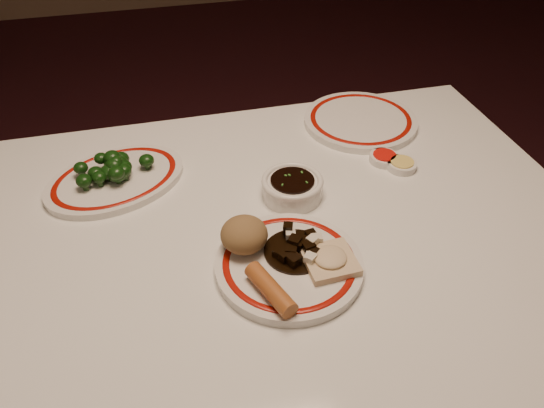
{
  "coord_description": "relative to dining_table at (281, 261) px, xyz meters",
  "views": [
    {
      "loc": [
        -0.2,
        -0.72,
        1.42
      ],
      "look_at": [
        -0.02,
        0.01,
        0.8
      ],
      "focal_mm": 35.0,
      "sensor_mm": 36.0,
      "label": 1
    }
  ],
  "objects": [
    {
      "name": "broccoli_pile",
      "position": [
        -0.3,
        0.22,
        0.13
      ],
      "size": [
        0.16,
        0.1,
        0.05
      ],
      "color": "#23471C",
      "rests_on": "broccoli_plate"
    },
    {
      "name": "far_plate",
      "position": [
        0.28,
        0.32,
        0.1
      ],
      "size": [
        0.36,
        0.36,
        0.02
      ],
      "color": "white",
      "rests_on": "dining_table"
    },
    {
      "name": "fried_wonton",
      "position": [
        0.05,
        -0.13,
        0.12
      ],
      "size": [
        0.09,
        0.09,
        0.02
      ],
      "color": "beige",
      "rests_on": "main_plate"
    },
    {
      "name": "mustard_dish",
      "position": [
        0.3,
        0.12,
        0.1
      ],
      "size": [
        0.06,
        0.06,
        0.02
      ],
      "color": "white",
      "rests_on": "dining_table"
    },
    {
      "name": "main_plate",
      "position": [
        -0.02,
        -0.11,
        0.1
      ],
      "size": [
        0.29,
        0.29,
        0.02
      ],
      "color": "white",
      "rests_on": "dining_table"
    },
    {
      "name": "spring_roll",
      "position": [
        -0.07,
        -0.17,
        0.12
      ],
      "size": [
        0.07,
        0.11,
        0.03
      ],
      "primitive_type": "cylinder",
      "rotation": [
        1.57,
        0.0,
        0.35
      ],
      "color": "#AF602B",
      "rests_on": "main_plate"
    },
    {
      "name": "broccoli_plate",
      "position": [
        -0.3,
        0.22,
        0.1
      ],
      "size": [
        0.36,
        0.33,
        0.02
      ],
      "color": "white",
      "rests_on": "dining_table"
    },
    {
      "name": "dining_table",
      "position": [
        0.0,
        0.0,
        0.0
      ],
      "size": [
        1.2,
        0.9,
        0.75
      ],
      "color": "white",
      "rests_on": "ground"
    },
    {
      "name": "soy_bowl",
      "position": [
        0.04,
        0.08,
        0.11
      ],
      "size": [
        0.12,
        0.12,
        0.04
      ],
      "color": "white",
      "rests_on": "dining_table"
    },
    {
      "name": "rice_mound",
      "position": [
        -0.08,
        -0.06,
        0.14
      ],
      "size": [
        0.08,
        0.08,
        0.06
      ],
      "primitive_type": "ellipsoid",
      "color": "olive",
      "rests_on": "main_plate"
    },
    {
      "name": "stirfry_heap",
      "position": [
        0.01,
        -0.09,
        0.12
      ],
      "size": [
        0.11,
        0.11,
        0.03
      ],
      "color": "black",
      "rests_on": "main_plate"
    },
    {
      "name": "sweet_sour_dish",
      "position": [
        0.27,
        0.15,
        0.1
      ],
      "size": [
        0.06,
        0.06,
        0.02
      ],
      "color": "white",
      "rests_on": "dining_table"
    }
  ]
}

